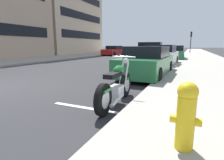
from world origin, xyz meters
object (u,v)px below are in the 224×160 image
(parked_car_near_corner, at_px, (174,53))
(fire_hydrant, at_px, (186,114))
(parked_car_second_in_row, at_px, (162,56))
(crossing_truck, at_px, (150,48))
(traffic_signal_near_corner, at_px, (191,38))
(parked_car_mid_block, at_px, (147,62))
(car_opposite_curb, at_px, (114,51))
(parked_motorcycle, at_px, (117,87))

(parked_car_near_corner, xyz_separation_m, fire_hydrant, (-16.95, -1.59, -0.07))
(parked_car_second_in_row, height_order, crossing_truck, crossing_truck)
(parked_car_second_in_row, bearing_deg, traffic_signal_near_corner, -1.72)
(parked_car_mid_block, height_order, traffic_signal_near_corner, traffic_signal_near_corner)
(parked_car_mid_block, height_order, parked_car_near_corner, parked_car_near_corner)
(crossing_truck, distance_m, car_opposite_curb, 9.64)
(car_opposite_curb, bearing_deg, fire_hydrant, 29.17)
(crossing_truck, xyz_separation_m, fire_hydrant, (-30.67, -6.98, -0.45))
(crossing_truck, distance_m, fire_hydrant, 31.46)
(parked_car_near_corner, distance_m, crossing_truck, 14.74)
(parked_car_near_corner, height_order, fire_hydrant, parked_car_near_corner)
(car_opposite_curb, bearing_deg, parked_car_second_in_row, 41.64)
(parked_car_mid_block, height_order, car_opposite_curb, car_opposite_curb)
(parked_motorcycle, relative_size, car_opposite_curb, 0.50)
(car_opposite_curb, xyz_separation_m, fire_hydrant, (-21.63, -10.32, -0.06))
(parked_motorcycle, relative_size, parked_car_mid_block, 0.47)
(parked_car_mid_block, relative_size, parked_car_near_corner, 1.08)
(parked_car_mid_block, distance_m, traffic_signal_near_corner, 26.41)
(fire_hydrant, bearing_deg, parked_car_near_corner, 5.36)
(traffic_signal_near_corner, bearing_deg, car_opposite_curb, 136.27)
(parked_car_near_corner, relative_size, car_opposite_curb, 0.97)
(car_opposite_curb, bearing_deg, parked_car_mid_block, 32.10)
(parked_car_mid_block, xyz_separation_m, parked_car_near_corner, (11.05, -0.22, 0.01))
(parked_motorcycle, height_order, traffic_signal_near_corner, traffic_signal_near_corner)
(fire_hydrant, bearing_deg, parked_motorcycle, 44.26)
(car_opposite_curb, bearing_deg, parked_motorcycle, 27.27)
(parked_motorcycle, bearing_deg, fire_hydrant, -137.96)
(parked_motorcycle, distance_m, car_opposite_curb, 21.84)
(parked_car_mid_block, bearing_deg, fire_hydrant, -161.58)
(parked_car_second_in_row, xyz_separation_m, fire_hydrant, (-10.80, -1.87, -0.09))
(crossing_truck, height_order, traffic_signal_near_corner, traffic_signal_near_corner)
(parked_motorcycle, relative_size, parked_car_near_corner, 0.51)
(parked_car_second_in_row, xyz_separation_m, traffic_signal_near_corner, (21.38, -1.64, 2.07))
(parked_car_second_in_row, distance_m, parked_car_near_corner, 6.16)
(crossing_truck, relative_size, fire_hydrant, 6.59)
(car_opposite_curb, bearing_deg, crossing_truck, 163.39)
(parked_car_second_in_row, distance_m, traffic_signal_near_corner, 21.54)
(parked_car_mid_block, distance_m, crossing_truck, 25.30)
(parked_motorcycle, distance_m, parked_car_second_in_row, 9.19)
(parked_car_near_corner, distance_m, fire_hydrant, 17.03)
(crossing_truck, distance_m, traffic_signal_near_corner, 7.13)
(parked_car_second_in_row, height_order, fire_hydrant, parked_car_second_in_row)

